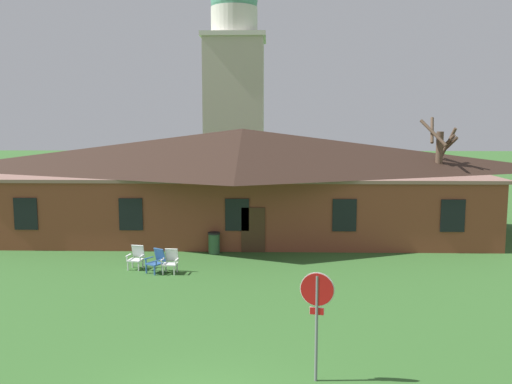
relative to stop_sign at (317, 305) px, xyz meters
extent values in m
cube|color=brown|center=(-2.60, 17.65, -0.26)|extent=(24.62, 10.00, 3.20)
cube|color=#8C6458|center=(-2.60, 17.65, 1.42)|extent=(25.11, 10.20, 0.16)
pyramid|color=black|center=(-2.60, 17.65, 2.64)|extent=(25.60, 10.40, 2.26)
cube|color=black|center=(-12.45, 12.62, -0.10)|extent=(1.10, 0.06, 1.50)
cube|color=black|center=(-7.52, 12.62, -0.10)|extent=(1.10, 0.06, 1.50)
cube|color=black|center=(-2.60, 12.62, -0.10)|extent=(1.10, 0.06, 1.50)
cube|color=black|center=(2.32, 12.62, -0.10)|extent=(1.10, 0.06, 1.50)
cube|color=black|center=(7.25, 12.62, -0.10)|extent=(1.10, 0.06, 1.50)
cube|color=#422819|center=(-1.86, 12.62, -0.81)|extent=(1.10, 0.06, 2.10)
cube|color=#BCB29E|center=(-4.06, 33.91, 4.46)|extent=(4.80, 4.80, 12.62)
cube|color=silver|center=(-4.06, 33.91, 10.95)|extent=(5.18, 5.18, 0.36)
cylinder|color=silver|center=(-4.06, 33.91, 12.23)|extent=(3.80, 3.80, 2.20)
cylinder|color=slate|center=(0.00, 0.00, -0.59)|extent=(0.07, 0.07, 2.54)
cylinder|color=white|center=(0.00, 0.01, 0.36)|extent=(0.79, 0.20, 0.81)
cylinder|color=#B71414|center=(0.00, -0.01, 0.36)|extent=(0.74, 0.19, 0.76)
cube|color=#B71414|center=(0.00, 0.00, -0.16)|extent=(0.32, 0.10, 0.16)
cube|color=white|center=(0.00, 0.01, -0.16)|extent=(0.33, 0.09, 0.18)
cube|color=white|center=(-6.42, 9.31, -1.68)|extent=(0.06, 0.06, 0.36)
cube|color=white|center=(-6.87, 9.39, -1.68)|extent=(0.06, 0.06, 0.36)
cube|color=white|center=(-6.35, 9.75, -1.68)|extent=(0.06, 0.06, 0.36)
cube|color=white|center=(-6.80, 9.82, -1.68)|extent=(0.06, 0.06, 0.36)
cube|color=white|center=(-6.61, 9.57, -1.47)|extent=(0.62, 0.60, 0.05)
cube|color=white|center=(-6.56, 9.88, -1.17)|extent=(0.54, 0.27, 0.54)
cube|color=white|center=(-6.33, 9.50, -1.28)|extent=(0.14, 0.47, 0.03)
cube|color=white|center=(-6.35, 9.34, -1.39)|extent=(0.05, 0.05, 0.22)
cube|color=white|center=(-6.90, 9.60, -1.28)|extent=(0.14, 0.47, 0.03)
cube|color=white|center=(-6.93, 9.44, -1.39)|extent=(0.05, 0.05, 0.22)
cube|color=#2D5693|center=(-5.64, 8.71, -1.68)|extent=(0.07, 0.07, 0.36)
cube|color=#2D5693|center=(-6.02, 8.97, -1.68)|extent=(0.07, 0.07, 0.36)
cube|color=#2D5693|center=(-5.39, 9.08, -1.68)|extent=(0.07, 0.07, 0.36)
cube|color=#2D5693|center=(-5.78, 9.33, -1.68)|extent=(0.07, 0.07, 0.36)
cube|color=#2D5693|center=(-5.71, 9.02, -1.47)|extent=(0.74, 0.73, 0.05)
cube|color=#2D5693|center=(-5.54, 9.28, -1.17)|extent=(0.53, 0.44, 0.54)
cube|color=#2D5693|center=(-5.48, 8.85, -1.28)|extent=(0.31, 0.42, 0.03)
cube|color=#2D5693|center=(-5.57, 8.71, -1.39)|extent=(0.06, 0.06, 0.22)
cube|color=#2D5693|center=(-5.96, 9.17, -1.28)|extent=(0.31, 0.42, 0.03)
cube|color=#2D5693|center=(-6.05, 9.03, -1.39)|extent=(0.06, 0.06, 0.22)
cube|color=silver|center=(-4.87, 8.73, -1.68)|extent=(0.05, 0.05, 0.36)
cube|color=silver|center=(-5.32, 8.78, -1.68)|extent=(0.05, 0.05, 0.36)
cube|color=silver|center=(-4.83, 9.17, -1.68)|extent=(0.05, 0.05, 0.36)
cube|color=silver|center=(-5.28, 9.22, -1.68)|extent=(0.05, 0.05, 0.36)
cube|color=silver|center=(-5.07, 8.98, -1.47)|extent=(0.59, 0.57, 0.05)
cube|color=silver|center=(-5.05, 9.29, -1.17)|extent=(0.53, 0.24, 0.54)
cube|color=silver|center=(-4.79, 8.93, -1.28)|extent=(0.10, 0.47, 0.03)
cube|color=silver|center=(-4.80, 8.77, -1.39)|extent=(0.04, 0.04, 0.22)
cube|color=silver|center=(-5.37, 8.98, -1.28)|extent=(0.10, 0.47, 0.03)
cube|color=silver|center=(-5.38, 8.82, -1.39)|extent=(0.04, 0.04, 0.22)
cylinder|color=brown|center=(7.61, 16.21, 0.90)|extent=(0.36, 0.36, 5.50)
cylinder|color=brown|center=(8.14, 16.45, 2.91)|extent=(0.66, 1.22, 1.00)
cylinder|color=brown|center=(7.11, 15.71, 3.60)|extent=(1.19, 1.19, 1.35)
cylinder|color=brown|center=(8.05, 16.42, 3.05)|extent=(0.61, 1.04, 0.95)
cylinder|color=brown|center=(7.22, 16.30, 3.71)|extent=(0.37, 0.95, 1.35)
cylinder|color=brown|center=(8.06, 16.48, 2.92)|extent=(0.74, 1.09, 1.88)
cylinder|color=#335638|center=(-3.65, 12.35, -1.41)|extent=(0.52, 0.52, 0.90)
cylinder|color=black|center=(-3.65, 12.35, -0.92)|extent=(0.56, 0.56, 0.08)
camera|label=1|loc=(-1.09, -12.24, 4.22)|focal=38.53mm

